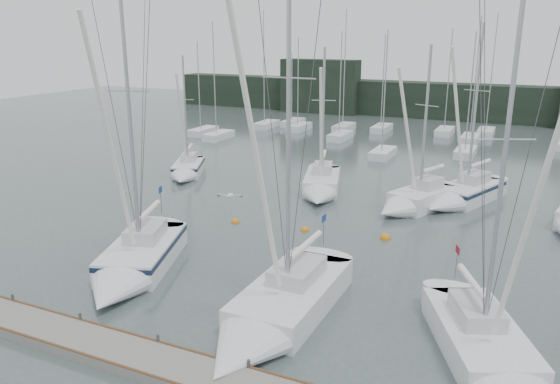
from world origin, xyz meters
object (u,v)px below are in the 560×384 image
(sailboat_near_right, at_px, (496,367))
(sailboat_mid_b, at_px, (321,187))
(buoy_c, at_px, (235,222))
(buoy_b, at_px, (385,238))
(sailboat_near_center, at_px, (270,319))
(sailboat_near_left, at_px, (132,266))
(sailboat_mid_a, at_px, (186,171))
(buoy_a, at_px, (305,230))
(sailboat_mid_d, at_px, (459,196))
(sailboat_mid_c, at_px, (412,202))

(sailboat_near_right, xyz_separation_m, sailboat_mid_b, (-13.96, 18.98, 0.05))
(sailboat_mid_b, relative_size, buoy_c, 21.19)
(buoy_b, relative_size, buoy_c, 1.18)
(sailboat_mid_b, bearing_deg, sailboat_near_center, -91.87)
(sailboat_near_left, height_order, sailboat_mid_a, sailboat_near_left)
(sailboat_near_right, relative_size, sailboat_mid_a, 1.32)
(sailboat_near_center, bearing_deg, buoy_a, 106.04)
(buoy_c, bearing_deg, sailboat_mid_d, 38.84)
(buoy_a, distance_m, buoy_c, 4.75)
(sailboat_mid_c, height_order, buoy_c, sailboat_mid_c)
(sailboat_mid_c, distance_m, buoy_a, 8.58)
(sailboat_mid_b, xyz_separation_m, buoy_a, (1.90, -7.71, -0.58))
(buoy_a, bearing_deg, sailboat_near_left, -117.69)
(buoy_b, bearing_deg, sailboat_near_right, -59.42)
(sailboat_mid_c, relative_size, buoy_c, 21.61)
(buoy_c, bearing_deg, buoy_b, 7.63)
(sailboat_near_left, bearing_deg, sailboat_near_right, -23.51)
(sailboat_mid_a, height_order, sailboat_mid_c, sailboat_mid_c)
(sailboat_mid_b, distance_m, sailboat_mid_d, 10.11)
(sailboat_near_center, relative_size, sailboat_mid_b, 1.48)
(buoy_a, distance_m, buoy_b, 5.00)
(sailboat_near_center, xyz_separation_m, buoy_a, (-3.30, 11.72, -0.58))
(sailboat_near_left, xyz_separation_m, sailboat_near_right, (17.34, -1.22, -0.09))
(sailboat_mid_d, distance_m, buoy_a, 12.61)
(sailboat_mid_c, relative_size, buoy_a, 22.92)
(sailboat_near_center, xyz_separation_m, sailboat_mid_d, (4.70, 21.45, 0.06))
(sailboat_mid_a, xyz_separation_m, buoy_b, (19.20, -7.09, -0.54))
(sailboat_mid_a, bearing_deg, sailboat_mid_d, -19.86)
(sailboat_mid_c, xyz_separation_m, buoy_b, (-0.26, -6.03, -0.62))
(sailboat_near_right, relative_size, buoy_c, 25.83)
(buoy_c, bearing_deg, sailboat_near_center, -54.38)
(sailboat_mid_c, relative_size, buoy_b, 18.29)
(sailboat_near_right, bearing_deg, sailboat_near_center, 158.30)
(sailboat_mid_a, height_order, sailboat_mid_d, sailboat_mid_d)
(sailboat_near_right, height_order, sailboat_mid_d, sailboat_near_right)
(buoy_a, bearing_deg, sailboat_near_right, -43.07)
(sailboat_mid_c, bearing_deg, sailboat_mid_a, -160.14)
(sailboat_near_center, xyz_separation_m, sailboat_mid_b, (-5.20, 19.43, 0.00))
(sailboat_near_right, distance_m, sailboat_mid_a, 32.55)
(buoy_a, height_order, buoy_b, buoy_b)
(buoy_b, bearing_deg, buoy_a, -171.08)
(sailboat_mid_a, bearing_deg, buoy_c, -65.95)
(sailboat_near_center, bearing_deg, sailboat_mid_b, 105.29)
(buoy_a, height_order, buoy_c, buoy_c)
(sailboat_mid_d, bearing_deg, sailboat_mid_b, -147.12)
(sailboat_mid_b, bearing_deg, sailboat_near_left, -117.63)
(sailboat_near_center, distance_m, sailboat_mid_b, 20.11)
(buoy_c, bearing_deg, sailboat_mid_b, 71.06)
(sailboat_mid_a, height_order, buoy_a, sailboat_mid_a)
(sailboat_mid_c, relative_size, sailboat_mid_d, 0.89)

